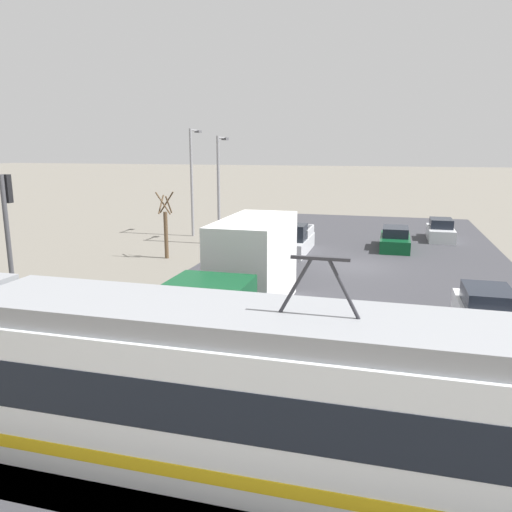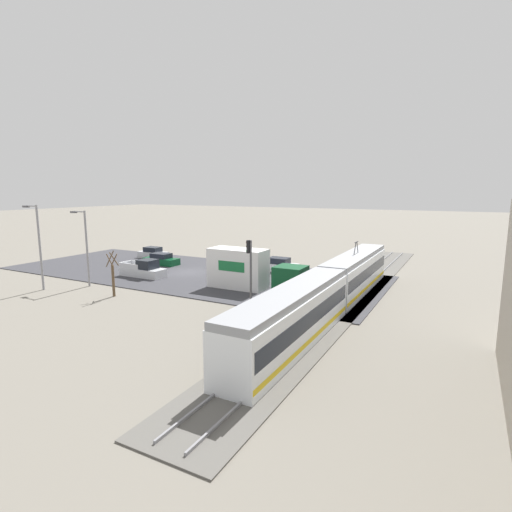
{
  "view_description": "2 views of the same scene",
  "coord_description": "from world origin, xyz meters",
  "px_view_note": "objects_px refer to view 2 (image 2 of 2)",
  "views": [
    {
      "loc": [
        -1.75,
        27.97,
        6.66
      ],
      "look_at": [
        3.29,
        9.33,
        2.45
      ],
      "focal_mm": 35.0,
      "sensor_mm": 36.0,
      "label": 1
    },
    {
      "loc": [
        35.9,
        27.97,
        9.42
      ],
      "look_at": [
        2.88,
        10.37,
        3.18
      ],
      "focal_mm": 28.0,
      "sensor_mm": 36.0,
      "label": 2
    }
  ],
  "objects_px": {
    "light_rail_tram": "(330,291)",
    "street_lamp_near_crossing": "(85,243)",
    "street_lamp_mid_block": "(38,241)",
    "pickup_truck": "(144,270)",
    "sedan_car_0": "(153,253)",
    "sedan_car_2": "(279,266)",
    "box_truck": "(250,271)",
    "sedan_car_1": "(161,260)",
    "street_tree": "(113,276)",
    "traffic_light_pole": "(250,268)"
  },
  "relations": [
    {
      "from": "light_rail_tram",
      "to": "street_lamp_near_crossing",
      "type": "relative_size",
      "value": 4.01
    },
    {
      "from": "street_lamp_mid_block",
      "to": "pickup_truck",
      "type": "bearing_deg",
      "value": 151.89
    },
    {
      "from": "sedan_car_0",
      "to": "sedan_car_2",
      "type": "distance_m",
      "value": 19.17
    },
    {
      "from": "box_truck",
      "to": "sedan_car_0",
      "type": "xyz_separation_m",
      "value": [
        -8.9,
        -20.27,
        -1.11
      ]
    },
    {
      "from": "pickup_truck",
      "to": "sedan_car_1",
      "type": "xyz_separation_m",
      "value": [
        -6.28,
        -3.02,
        -0.12
      ]
    },
    {
      "from": "sedan_car_1",
      "to": "street_tree",
      "type": "xyz_separation_m",
      "value": [
        13.52,
        6.37,
        1.18
      ]
    },
    {
      "from": "sedan_car_2",
      "to": "box_truck",
      "type": "bearing_deg",
      "value": -172.94
    },
    {
      "from": "sedan_car_0",
      "to": "sedan_car_1",
      "type": "height_order",
      "value": "sedan_car_0"
    },
    {
      "from": "box_truck",
      "to": "sedan_car_1",
      "type": "bearing_deg",
      "value": -109.63
    },
    {
      "from": "sedan_car_2",
      "to": "street_lamp_mid_block",
      "type": "xyz_separation_m",
      "value": [
        18.17,
        -16.48,
        3.91
      ]
    },
    {
      "from": "pickup_truck",
      "to": "sedan_car_0",
      "type": "xyz_separation_m",
      "value": [
        -9.49,
        -7.33,
        -0.09
      ]
    },
    {
      "from": "light_rail_tram",
      "to": "street_lamp_mid_block",
      "type": "height_order",
      "value": "street_lamp_mid_block"
    },
    {
      "from": "sedan_car_0",
      "to": "sedan_car_1",
      "type": "xyz_separation_m",
      "value": [
        3.21,
        4.32,
        -0.04
      ]
    },
    {
      "from": "sedan_car_2",
      "to": "street_lamp_mid_block",
      "type": "height_order",
      "value": "street_lamp_mid_block"
    },
    {
      "from": "sedan_car_1",
      "to": "traffic_light_pole",
      "type": "relative_size",
      "value": 0.79
    },
    {
      "from": "light_rail_tram",
      "to": "street_lamp_mid_block",
      "type": "distance_m",
      "value": 27.3
    },
    {
      "from": "sedan_car_1",
      "to": "sedan_car_2",
      "type": "distance_m",
      "value": 15.19
    },
    {
      "from": "sedan_car_0",
      "to": "sedan_car_2",
      "type": "height_order",
      "value": "sedan_car_2"
    },
    {
      "from": "street_tree",
      "to": "street_lamp_mid_block",
      "type": "height_order",
      "value": "street_lamp_mid_block"
    },
    {
      "from": "street_lamp_near_crossing",
      "to": "pickup_truck",
      "type": "bearing_deg",
      "value": 160.34
    },
    {
      "from": "street_lamp_near_crossing",
      "to": "sedan_car_0",
      "type": "bearing_deg",
      "value": -160.61
    },
    {
      "from": "sedan_car_0",
      "to": "street_tree",
      "type": "height_order",
      "value": "street_tree"
    },
    {
      "from": "sedan_car_0",
      "to": "sedan_car_1",
      "type": "relative_size",
      "value": 0.93
    },
    {
      "from": "box_truck",
      "to": "street_lamp_near_crossing",
      "type": "bearing_deg",
      "value": -67.4
    },
    {
      "from": "traffic_light_pole",
      "to": "street_lamp_near_crossing",
      "type": "xyz_separation_m",
      "value": [
        -0.97,
        -18.9,
        0.62
      ]
    },
    {
      "from": "street_tree",
      "to": "street_lamp_near_crossing",
      "type": "xyz_separation_m",
      "value": [
        -1.61,
        -5.37,
        2.48
      ]
    },
    {
      "from": "street_tree",
      "to": "sedan_car_1",
      "type": "bearing_deg",
      "value": -154.77
    },
    {
      "from": "sedan_car_1",
      "to": "street_lamp_near_crossing",
      "type": "distance_m",
      "value": 12.5
    },
    {
      "from": "traffic_light_pole",
      "to": "sedan_car_0",
      "type": "bearing_deg",
      "value": -123.59
    },
    {
      "from": "light_rail_tram",
      "to": "traffic_light_pole",
      "type": "distance_m",
      "value": 6.52
    },
    {
      "from": "sedan_car_2",
      "to": "traffic_light_pole",
      "type": "bearing_deg",
      "value": -162.53
    },
    {
      "from": "sedan_car_2",
      "to": "traffic_light_pole",
      "type": "height_order",
      "value": "traffic_light_pole"
    },
    {
      "from": "street_lamp_near_crossing",
      "to": "sedan_car_2",
      "type": "bearing_deg",
      "value": 137.5
    },
    {
      "from": "light_rail_tram",
      "to": "sedan_car_1",
      "type": "height_order",
      "value": "light_rail_tram"
    },
    {
      "from": "box_truck",
      "to": "traffic_light_pole",
      "type": "relative_size",
      "value": 1.66
    },
    {
      "from": "sedan_car_2",
      "to": "street_lamp_mid_block",
      "type": "relative_size",
      "value": 0.56
    },
    {
      "from": "pickup_truck",
      "to": "street_lamp_near_crossing",
      "type": "xyz_separation_m",
      "value": [
        5.63,
        -2.01,
        3.53
      ]
    },
    {
      "from": "street_lamp_mid_block",
      "to": "box_truck",
      "type": "bearing_deg",
      "value": 117.84
    },
    {
      "from": "box_truck",
      "to": "sedan_car_2",
      "type": "height_order",
      "value": "box_truck"
    },
    {
      "from": "light_rail_tram",
      "to": "sedan_car_2",
      "type": "relative_size",
      "value": 6.65
    },
    {
      "from": "light_rail_tram",
      "to": "pickup_truck",
      "type": "bearing_deg",
      "value": -97.44
    },
    {
      "from": "sedan_car_2",
      "to": "sedan_car_0",
      "type": "bearing_deg",
      "value": 89.96
    },
    {
      "from": "box_truck",
      "to": "sedan_car_1",
      "type": "height_order",
      "value": "box_truck"
    },
    {
      "from": "sedan_car_1",
      "to": "street_tree",
      "type": "height_order",
      "value": "street_tree"
    },
    {
      "from": "light_rail_tram",
      "to": "street_lamp_near_crossing",
      "type": "height_order",
      "value": "street_lamp_near_crossing"
    },
    {
      "from": "street_lamp_near_crossing",
      "to": "traffic_light_pole",
      "type": "bearing_deg",
      "value": 87.06
    },
    {
      "from": "sedan_car_1",
      "to": "street_tree",
      "type": "distance_m",
      "value": 15.0
    },
    {
      "from": "sedan_car_0",
      "to": "light_rail_tram",
      "type": "bearing_deg",
      "value": -112.91
    },
    {
      "from": "light_rail_tram",
      "to": "pickup_truck",
      "type": "relative_size",
      "value": 5.68
    },
    {
      "from": "sedan_car_0",
      "to": "traffic_light_pole",
      "type": "bearing_deg",
      "value": -123.59
    }
  ]
}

